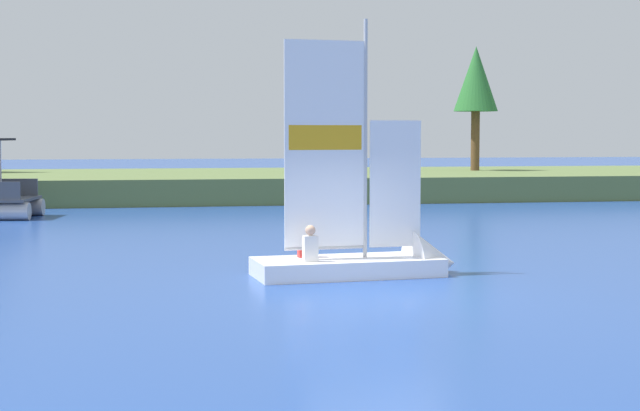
% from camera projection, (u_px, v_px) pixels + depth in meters
% --- Properties ---
extents(ground_plane, '(200.00, 200.00, 0.00)m').
position_uv_depth(ground_plane, '(376.00, 295.00, 17.24)').
color(ground_plane, '#234793').
extents(shore_bank, '(80.00, 13.15, 1.09)m').
position_uv_depth(shore_bank, '(234.00, 184.00, 45.30)').
color(shore_bank, '#5B703D').
rests_on(shore_bank, ground).
extents(shoreline_tree_centre, '(2.18, 2.18, 6.13)m').
position_uv_depth(shoreline_tree_centre, '(476.00, 81.00, 47.89)').
color(shoreline_tree_centre, brown).
rests_on(shoreline_tree_centre, shore_bank).
extents(sailboat, '(4.35, 1.90, 5.68)m').
position_uv_depth(sailboat, '(383.00, 256.00, 19.82)').
color(sailboat, white).
rests_on(sailboat, ground).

